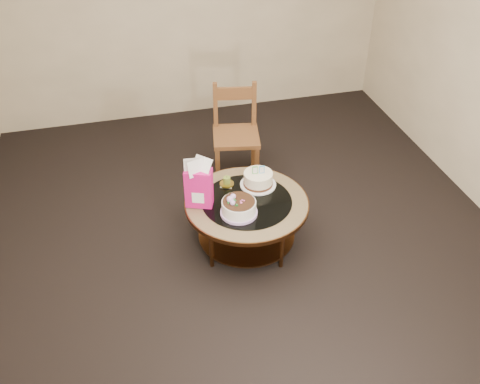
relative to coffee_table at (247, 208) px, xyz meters
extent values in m
plane|color=black|center=(0.00, 0.00, -0.38)|extent=(5.00, 5.00, 0.00)
cube|color=beige|center=(0.00, 2.50, 0.92)|extent=(4.50, 0.02, 2.60)
cylinder|color=brown|center=(0.35, 0.20, -0.17)|extent=(0.04, 0.04, 0.42)
cylinder|color=brown|center=(-0.20, 0.35, -0.17)|extent=(0.04, 0.04, 0.42)
cylinder|color=brown|center=(-0.35, -0.20, -0.17)|extent=(0.04, 0.04, 0.42)
cylinder|color=brown|center=(0.20, -0.35, -0.17)|extent=(0.04, 0.04, 0.42)
cylinder|color=brown|center=(0.00, 0.00, -0.28)|extent=(0.82, 0.82, 0.02)
cylinder|color=brown|center=(0.00, 0.00, 0.05)|extent=(1.02, 1.02, 0.04)
cylinder|color=olive|center=(0.00, 0.00, 0.07)|extent=(1.00, 1.00, 0.01)
cylinder|color=black|center=(0.00, 0.00, 0.08)|extent=(0.74, 0.74, 0.01)
cylinder|color=#C39BDC|center=(-0.10, -0.14, 0.09)|extent=(0.30, 0.30, 0.02)
cylinder|color=white|center=(-0.10, -0.14, 0.14)|extent=(0.27, 0.27, 0.12)
cylinder|color=black|center=(-0.10, -0.14, 0.20)|extent=(0.25, 0.25, 0.01)
sphere|color=#C39BDC|center=(-0.17, -0.13, 0.22)|extent=(0.05, 0.05, 0.05)
sphere|color=#C39BDC|center=(-0.14, -0.10, 0.22)|extent=(0.05, 0.05, 0.05)
sphere|color=#C39BDC|center=(-0.16, -0.17, 0.22)|extent=(0.04, 0.04, 0.04)
cone|color=#1E7129|center=(-0.13, -0.13, 0.21)|extent=(0.04, 0.04, 0.02)
cone|color=#1E7129|center=(-0.19, -0.15, 0.21)|extent=(0.03, 0.04, 0.02)
cone|color=#1E7129|center=(-0.13, -0.08, 0.21)|extent=(0.03, 0.03, 0.02)
cone|color=#1E7129|center=(-0.13, -0.19, 0.21)|extent=(0.03, 0.04, 0.02)
cylinder|color=white|center=(0.15, 0.19, 0.09)|extent=(0.31, 0.31, 0.01)
cylinder|color=#452413|center=(0.15, 0.19, 0.10)|extent=(0.25, 0.25, 0.02)
cylinder|color=white|center=(0.15, 0.19, 0.16)|extent=(0.24, 0.24, 0.09)
cube|color=green|center=(0.12, 0.19, 0.24)|extent=(0.05, 0.02, 0.07)
cube|color=silver|center=(0.12, 0.19, 0.24)|extent=(0.04, 0.02, 0.05)
cube|color=#3F9BD7|center=(0.18, 0.18, 0.24)|extent=(0.05, 0.02, 0.07)
cube|color=silver|center=(0.18, 0.18, 0.24)|extent=(0.04, 0.02, 0.05)
cube|color=#E01581|center=(-0.38, 0.05, 0.24)|extent=(0.24, 0.19, 0.33)
cube|color=white|center=(-0.38, 0.05, 0.19)|extent=(0.13, 0.15, 0.10)
cube|color=#E6CC5F|center=(-0.11, 0.25, 0.08)|extent=(0.13, 0.13, 0.01)
cylinder|color=gold|center=(-0.11, 0.25, 0.09)|extent=(0.12, 0.12, 0.01)
cylinder|color=olive|center=(-0.11, 0.25, 0.13)|extent=(0.06, 0.06, 0.06)
cylinder|color=black|center=(-0.11, 0.25, 0.17)|extent=(0.00, 0.00, 0.01)
cube|color=brown|center=(0.16, 1.00, 0.09)|extent=(0.51, 0.51, 0.04)
cube|color=brown|center=(-0.06, 0.85, -0.14)|extent=(0.05, 0.05, 0.47)
cube|color=brown|center=(0.31, 0.78, -0.14)|extent=(0.05, 0.05, 0.47)
cube|color=brown|center=(0.01, 1.21, -0.14)|extent=(0.05, 0.05, 0.47)
cube|color=brown|center=(0.38, 1.14, -0.14)|extent=(0.05, 0.05, 0.47)
cube|color=brown|center=(0.01, 1.21, 0.33)|extent=(0.05, 0.05, 0.48)
cube|color=brown|center=(0.38, 1.14, 0.33)|extent=(0.05, 0.05, 0.48)
cube|color=brown|center=(0.19, 1.18, 0.45)|extent=(0.37, 0.10, 0.12)
camera|label=1|loc=(-0.91, -3.33, 2.74)|focal=40.00mm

